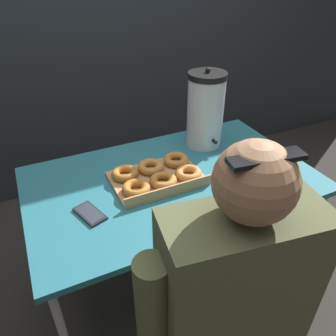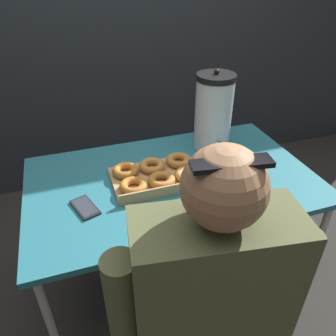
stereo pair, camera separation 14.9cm
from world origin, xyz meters
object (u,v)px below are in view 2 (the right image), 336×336
(person_seated, at_px, (208,327))
(donut_box, at_px, (157,175))
(cell_phone, at_px, (85,207))
(coffee_urn, at_px, (213,112))

(person_seated, bearing_deg, donut_box, -84.31)
(cell_phone, xyz_separation_m, person_seated, (0.31, -0.56, -0.14))
(donut_box, bearing_deg, person_seated, -93.11)
(cell_phone, bearing_deg, donut_box, -1.37)
(coffee_urn, bearing_deg, donut_box, -150.29)
(cell_phone, bearing_deg, coffee_urn, 5.38)
(coffee_urn, distance_m, person_seated, 1.02)
(donut_box, xyz_separation_m, cell_phone, (-0.34, -0.11, -0.02))
(donut_box, distance_m, person_seated, 0.68)
(coffee_urn, height_order, person_seated, person_seated)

